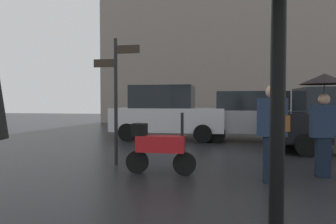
% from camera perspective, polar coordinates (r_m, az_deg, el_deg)
% --- Properties ---
extents(pedestrian_with_umbrella, '(0.90, 0.90, 1.98)m').
position_cam_1_polar(pedestrian_with_umbrella, '(6.46, 27.40, 2.31)').
color(pedestrian_with_umbrella, black).
rests_on(pedestrian_with_umbrella, ground).
extents(pedestrian_with_bag, '(0.53, 0.24, 1.74)m').
position_cam_1_polar(pedestrian_with_bag, '(5.66, 19.16, -2.84)').
color(pedestrian_with_bag, black).
rests_on(pedestrian_with_bag, ground).
extents(parked_scooter, '(1.42, 0.32, 1.23)m').
position_cam_1_polar(parked_scooter, '(6.04, -1.86, -6.53)').
color(parked_scooter, black).
rests_on(parked_scooter, ground).
extents(parked_car_left, '(4.49, 1.98, 1.81)m').
position_cam_1_polar(parked_car_left, '(11.65, 16.06, -0.61)').
color(parked_car_left, gray).
rests_on(parked_car_left, ground).
extents(parked_car_right, '(4.21, 2.02, 2.05)m').
position_cam_1_polar(parked_car_right, '(11.61, -0.23, -0.07)').
color(parked_car_right, silver).
rests_on(parked_car_right, ground).
extents(street_signpost, '(1.08, 0.08, 2.87)m').
position_cam_1_polar(street_signpost, '(6.96, -9.81, 4.40)').
color(street_signpost, black).
rests_on(street_signpost, ground).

